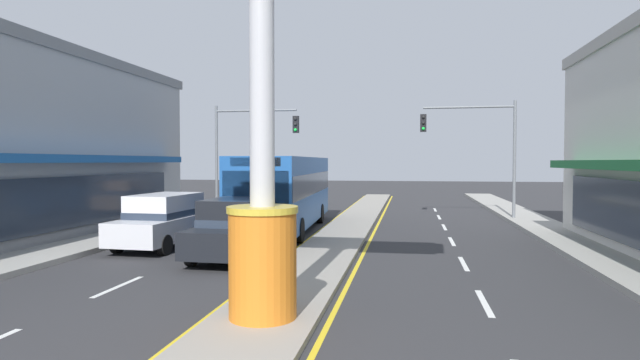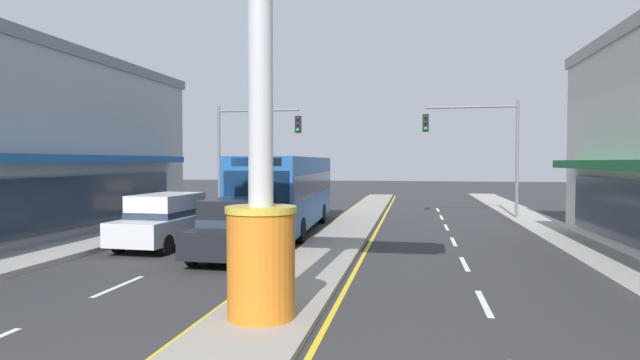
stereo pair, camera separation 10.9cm
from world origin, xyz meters
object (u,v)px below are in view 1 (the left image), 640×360
suv_near_right_lane (259,197)px  suv_near_left_lane (238,227)px  suv_mid_left_lane (164,220)px  traffic_light_left_side (246,140)px  bus_far_right_lane (286,189)px  district_sign (262,106)px  traffic_light_right_side (479,139)px

suv_near_right_lane → suv_near_left_lane: size_ratio=0.99×
suv_near_right_lane → suv_mid_left_lane: 12.02m
traffic_light_left_side → bus_far_right_lane: (3.59, -5.42, -2.38)m
district_sign → traffic_light_right_side: size_ratio=1.27×
district_sign → suv_mid_left_lane: size_ratio=1.68×
traffic_light_right_side → suv_mid_left_lane: size_ratio=1.32×
district_sign → bus_far_right_lane: size_ratio=0.70×
district_sign → suv_near_right_lane: district_sign is taller
bus_far_right_lane → suv_mid_left_lane: (-3.30, -5.10, -0.88)m
traffic_light_left_side → suv_near_right_lane: size_ratio=1.35×
district_sign → traffic_light_left_side: district_sign is taller
bus_far_right_lane → suv_near_right_lane: bearing=115.5°
traffic_light_left_side → traffic_light_right_side: size_ratio=1.00×
traffic_light_right_side → bus_far_right_lane: size_ratio=0.55×
suv_near_left_lane → suv_mid_left_lane: (-3.30, 1.57, 0.00)m
suv_near_left_lane → suv_near_right_lane: bearing=103.7°
traffic_light_right_side → suv_near_left_lane: traffic_light_right_side is taller
district_sign → traffic_light_left_side: size_ratio=1.27×
traffic_light_left_side → bus_far_right_lane: size_ratio=0.55×
bus_far_right_lane → suv_near_left_lane: bus_far_right_lane is taller
suv_near_right_lane → bus_far_right_lane: (3.30, -6.92, 0.88)m
bus_far_right_lane → traffic_light_left_side: bearing=123.5°
suv_near_right_lane → suv_near_left_lane: bearing=-76.3°
traffic_light_left_side → bus_far_right_lane: bearing=-56.5°
traffic_light_right_side → bus_far_right_lane: bearing=-148.2°
traffic_light_left_side → suv_mid_left_lane: 11.02m
district_sign → traffic_light_right_side: (6.27, 18.63, 0.15)m
bus_far_right_lane → traffic_light_right_side: bearing=31.8°
traffic_light_left_side → traffic_light_right_side: (12.53, 0.12, 0.00)m
bus_far_right_lane → suv_near_left_lane: 6.72m
district_sign → suv_near_right_lane: 21.12m
district_sign → suv_mid_left_lane: (-5.98, 7.99, -3.11)m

